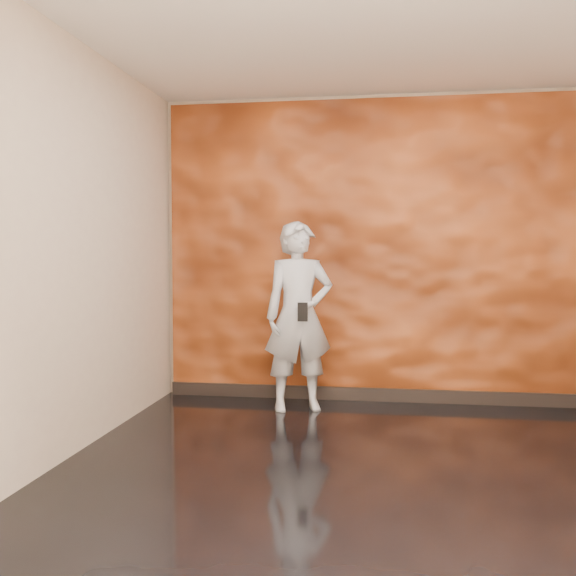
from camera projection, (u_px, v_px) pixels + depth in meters
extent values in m
cube|color=black|center=(373.00, 471.00, 3.99)|extent=(4.00, 4.00, 0.01)
cube|color=beige|center=(378.00, 249.00, 5.89)|extent=(4.00, 0.02, 2.80)
cube|color=beige|center=(364.00, 237.00, 1.94)|extent=(4.00, 0.02, 2.80)
cube|color=beige|center=(69.00, 246.00, 4.22)|extent=(0.02, 4.00, 2.80)
cube|color=white|center=(376.00, 12.00, 3.85)|extent=(4.00, 4.00, 0.01)
cube|color=#CC5C22|center=(378.00, 251.00, 5.86)|extent=(3.90, 0.06, 2.75)
cube|color=black|center=(377.00, 395.00, 5.89)|extent=(3.90, 0.04, 0.12)
imported|color=#979EA6|center=(299.00, 316.00, 5.53)|extent=(0.69, 0.56, 1.63)
cube|color=black|center=(303.00, 312.00, 5.30)|extent=(0.08, 0.02, 0.16)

